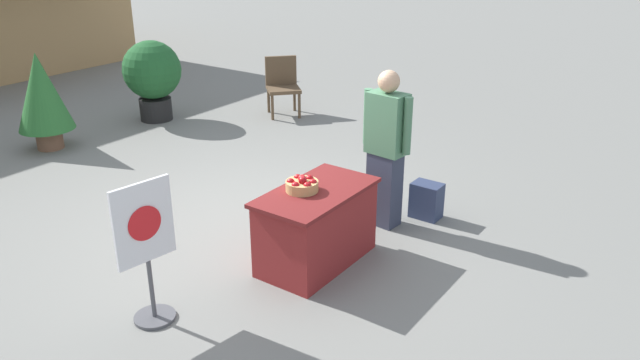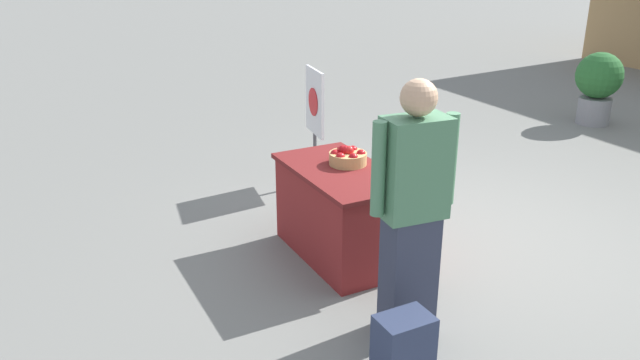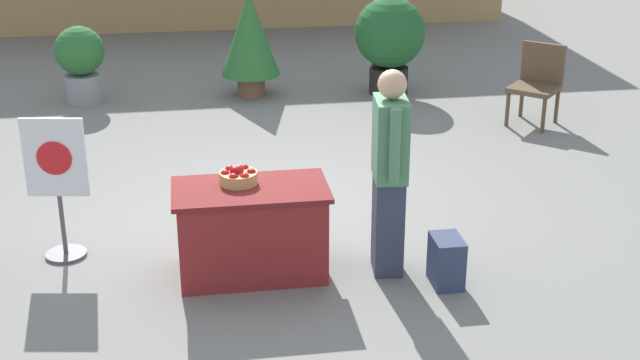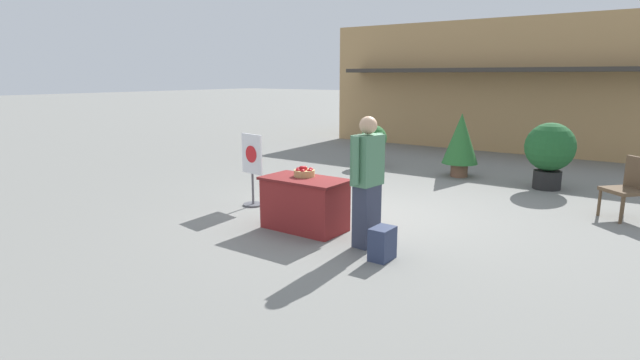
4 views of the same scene
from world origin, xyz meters
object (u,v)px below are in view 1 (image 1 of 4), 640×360
Objects in this scene: backpack at (426,200)px; patio_chair at (282,83)px; poster_board at (147,250)px; potted_plant_far_left at (152,74)px; apple_basket at (302,185)px; display_table at (316,227)px; person_visitor at (386,148)px; potted_plant_far_right at (42,94)px.

patio_chair is (2.33, 3.97, 0.35)m from backpack.
potted_plant_far_left is at bearing 147.74° from poster_board.
backpack is at bearing 81.33° from poster_board.
apple_basket is 1.86m from backpack.
potted_plant_far_left reaches higher than display_table.
person_visitor reaches higher than apple_basket.
poster_board is 1.28× the size of patio_chair.
apple_basket is at bearing 129.97° from display_table.
potted_plant_far_right is (2.04, 4.69, 0.16)m from poster_board.
poster_board is 6.00m from potted_plant_far_left.
potted_plant_far_left reaches higher than apple_basket.
patio_chair reaches higher than apple_basket.
apple_basket is at bearing -7.00° from patio_chair.
potted_plant_far_right is at bearing 165.49° from poster_board.
person_visitor reaches higher than patio_chair.
potted_plant_far_right reaches higher than potted_plant_far_left.
backpack is 0.33× the size of poster_board.
potted_plant_far_left is (1.92, -0.17, -0.04)m from potted_plant_far_right.
person_visitor is at bearing 84.95° from poster_board.
potted_plant_far_right is at bearing 84.28° from apple_basket.
potted_plant_far_right is at bearing -74.14° from patio_chair.
poster_board is at bearing 162.87° from apple_basket.
backpack is at bearing 11.91° from patio_chair.
potted_plant_far_right is at bearing 101.32° from backpack.
apple_basket is 0.25× the size of poster_board.
apple_basket reaches higher than display_table.
potted_plant_far_right is (0.52, 5.16, -0.02)m from apple_basket.
display_table is 4.06× the size of apple_basket.
display_table is 5.30m from potted_plant_far_right.
display_table is at bearing 164.39° from backpack.
patio_chair reaches higher than display_table.
apple_basket is at bearing 81.85° from poster_board.
potted_plant_far_right is (-0.71, 5.38, -0.07)m from person_visitor.
backpack is 5.61m from potted_plant_far_left.
poster_board is at bearing -8.32° from person_visitor.
apple_basket is 0.32× the size of patio_chair.
display_table is 0.48m from apple_basket.
poster_board reaches higher than display_table.
patio_chair is at bearing -26.48° from potted_plant_far_right.
potted_plant_far_right is (0.43, 5.26, 0.44)m from display_table.
display_table is at bearing -114.78° from potted_plant_far_left.
person_visitor is (1.23, -0.22, 0.05)m from apple_basket.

